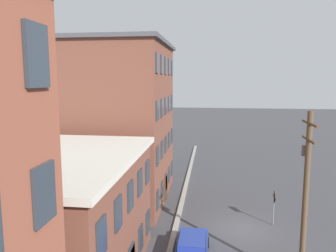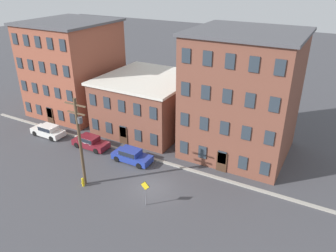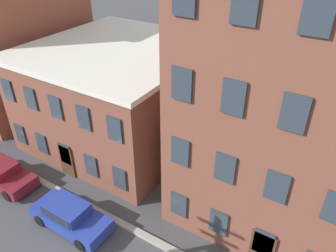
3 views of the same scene
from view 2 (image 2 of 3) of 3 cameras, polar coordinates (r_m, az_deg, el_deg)
The scene contains 11 objects.
ground_plane at distance 32.03m, azimuth -2.95°, elevation -10.67°, with size 200.00×200.00×0.00m, color #424247.
kerb_strip at distance 35.20m, azimuth 0.90°, elevation -6.77°, with size 56.00×0.36×0.16m, color #9E998E.
apartment_corner at distance 48.73m, azimuth -16.11°, elevation 9.74°, with size 10.84×11.25×12.81m.
apartment_midblock at distance 42.53m, azimuth -3.54°, elevation 4.15°, with size 11.07×11.62×6.79m.
apartment_far at distance 36.19m, azimuth 12.79°, elevation 5.34°, with size 11.32×10.67×13.53m.
car_white at distance 43.59m, azimuth -20.14°, elevation -0.72°, with size 4.40×1.92×1.43m.
car_maroon at distance 39.36m, azimuth -13.39°, elevation -2.66°, with size 4.40×1.92×1.43m.
car_blue at distance 35.82m, azimuth -6.38°, elevation -5.07°, with size 4.40×1.92×1.43m.
caution_sign at distance 28.96m, azimuth -3.97°, elevation -10.95°, with size 0.94×0.08×2.58m.
utility_pole at distance 30.88m, azimuth -15.09°, elevation -2.12°, with size 2.40×0.44×8.94m.
fire_hydrant at distance 32.95m, azimuth -14.60°, elevation -9.40°, with size 0.24×0.34×0.96m.
Camera 2 is at (13.83, -21.81, 18.94)m, focal length 35.00 mm.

